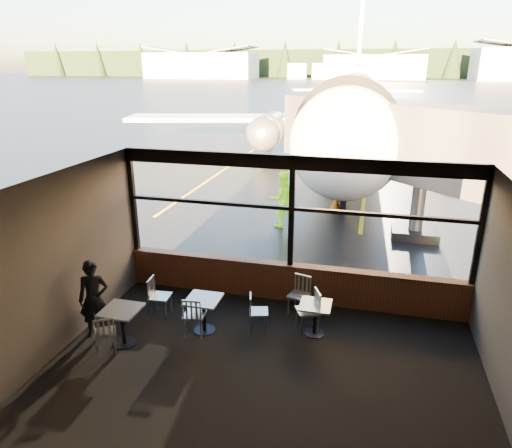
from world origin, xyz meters
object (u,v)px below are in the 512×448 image
at_px(chair_near_w, 259,312).
at_px(chair_near_n, 299,296).
at_px(airliner, 356,65).
at_px(jet_bridge, 434,166).
at_px(chair_near_e, 308,311).
at_px(chair_mid_s, 195,315).
at_px(chair_left_s, 105,333).
at_px(chair_mid_w, 160,297).
at_px(cone_nose, 336,203).
at_px(cafe_table_near, 315,319).
at_px(cafe_table_left, 123,327).
at_px(ground_crew, 282,199).
at_px(passenger, 94,299).
at_px(cone_wing, 269,144).
at_px(cafe_table_mid, 204,315).

xyz_separation_m(chair_near_w, chair_near_n, (0.72, 0.85, 0.04)).
distance_m(airliner, jet_bridge, 14.23).
height_order(jet_bridge, chair_near_e, jet_bridge).
xyz_separation_m(chair_mid_s, chair_left_s, (-1.45, -1.04, -0.02)).
relative_size(chair_mid_w, cone_nose, 1.62).
bearing_deg(chair_near_n, chair_near_e, 129.14).
height_order(chair_mid_s, chair_left_s, chair_mid_s).
bearing_deg(cafe_table_near, cafe_table_left, -160.61).
distance_m(airliner, ground_crew, 14.60).
bearing_deg(passenger, cafe_table_left, -34.67).
distance_m(cafe_table_near, chair_left_s, 4.21).
xyz_separation_m(chair_mid_s, cone_wing, (-3.50, 22.56, -0.17)).
relative_size(chair_near_w, chair_near_n, 0.90).
height_order(cafe_table_left, chair_near_w, chair_near_w).
bearing_deg(ground_crew, cafe_table_near, 75.25).
relative_size(cafe_table_left, passenger, 0.47).
height_order(chair_mid_w, cone_nose, chair_mid_w).
xyz_separation_m(cafe_table_near, passenger, (-4.38, -1.15, 0.48)).
bearing_deg(cafe_table_near, passenger, -165.33).
bearing_deg(chair_left_s, chair_near_n, 2.72).
bearing_deg(chair_near_w, passenger, -86.54).
bearing_deg(airliner, cone_wing, 162.12).
bearing_deg(chair_mid_w, jet_bridge, 132.57).
bearing_deg(cone_nose, chair_left_s, -108.58).
relative_size(airliner, chair_near_w, 43.34).
bearing_deg(passenger, cone_wing, 71.45).
bearing_deg(cone_nose, cafe_table_mid, -101.79).
height_order(cafe_table_near, cone_nose, cafe_table_near).
bearing_deg(chair_near_w, cafe_table_near, 79.87).
bearing_deg(cone_wing, ground_crew, -75.74).
distance_m(cafe_table_mid, chair_near_e, 2.18).
bearing_deg(ground_crew, chair_mid_w, 45.86).
bearing_deg(ground_crew, cafe_table_left, 46.04).
xyz_separation_m(cafe_table_left, cone_nose, (3.37, 10.23, -0.11)).
height_order(chair_mid_s, cone_wing, chair_mid_s).
distance_m(cafe_table_left, cone_nose, 10.78).
relative_size(jet_bridge, ground_crew, 5.46).
bearing_deg(chair_near_n, cone_nose, -75.39).
xyz_separation_m(cafe_table_left, cone_wing, (-2.23, 23.26, -0.11)).
xyz_separation_m(cafe_table_near, chair_mid_w, (-3.45, -0.08, 0.10)).
bearing_deg(chair_near_w, chair_mid_w, -105.10).
xyz_separation_m(chair_mid_w, chair_left_s, (-0.42, -1.57, -0.03)).
relative_size(ground_crew, cone_nose, 3.49).
xyz_separation_m(jet_bridge, cone_wing, (-8.75, 15.12, -2.05)).
bearing_deg(cone_nose, ground_crew, -125.14).
relative_size(chair_mid_s, chair_left_s, 1.06).
xyz_separation_m(airliner, chair_near_w, (-0.78, -20.46, -4.96)).
bearing_deg(chair_near_n, jet_bridge, -102.74).
distance_m(airliner, chair_near_n, 20.22).
xyz_separation_m(jet_bridge, chair_near_n, (-3.28, -6.09, -1.89)).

